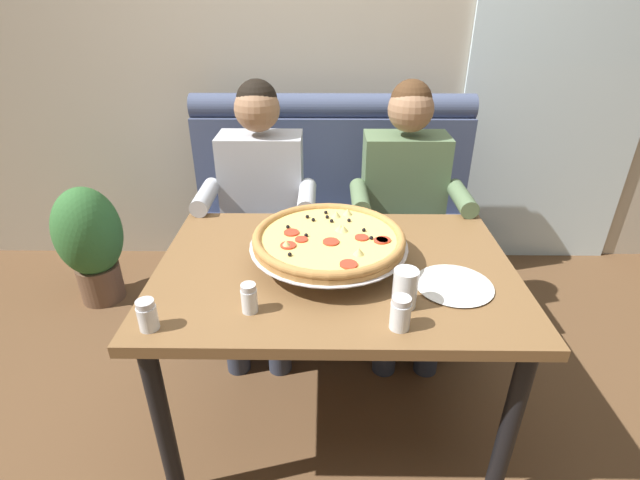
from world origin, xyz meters
TOP-DOWN VIEW (x-y plane):
  - ground_plane at (0.00, 0.00)m, footprint 16.00×16.00m
  - back_wall_with_window at (0.00, 1.48)m, footprint 6.00×0.12m
  - window_panel at (1.33, 1.40)m, footprint 1.10×0.02m
  - booth_bench at (0.00, 0.91)m, footprint 1.55×0.78m
  - dining_table at (0.00, 0.00)m, footprint 1.27×0.88m
  - diner_left at (-0.35, 0.64)m, footprint 0.54×0.64m
  - diner_right at (0.35, 0.64)m, footprint 0.54×0.64m
  - pizza at (-0.02, 0.03)m, footprint 0.56×0.56m
  - shaker_pepper_flakes at (0.18, -0.34)m, footprint 0.06×0.06m
  - shaker_oregano at (-0.54, -0.35)m, footprint 0.06×0.06m
  - shaker_parmesan at (-0.26, -0.27)m, footprint 0.05×0.05m
  - plate_near_left at (0.39, -0.12)m, footprint 0.26×0.26m
  - drinking_glass at (0.21, -0.23)m, footprint 0.08×0.08m
  - patio_chair at (1.16, 2.08)m, footprint 0.40×0.40m
  - potted_plant at (-1.35, 0.86)m, footprint 0.36×0.36m

SIDE VIEW (x-z plane):
  - ground_plane at x=0.00m, z-range 0.00..0.00m
  - potted_plant at x=-1.35m, z-range 0.04..0.74m
  - booth_bench at x=0.00m, z-range -0.17..0.96m
  - patio_chair at x=1.16m, z-range 0.09..0.95m
  - dining_table at x=0.00m, z-range 0.29..1.04m
  - diner_left at x=-0.35m, z-range 0.07..1.35m
  - diner_right at x=0.35m, z-range 0.07..1.35m
  - plate_near_left at x=0.39m, z-range 0.76..0.77m
  - shaker_oregano at x=-0.54m, z-range 0.75..0.84m
  - shaker_parmesan at x=-0.26m, z-range 0.75..0.84m
  - shaker_pepper_flakes at x=0.18m, z-range 0.75..0.85m
  - drinking_glass at x=0.21m, z-range 0.75..0.87m
  - pizza at x=-0.02m, z-range 0.78..0.91m
  - back_wall_with_window at x=0.00m, z-range 0.00..2.80m
  - window_panel at x=1.33m, z-range 0.00..2.80m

